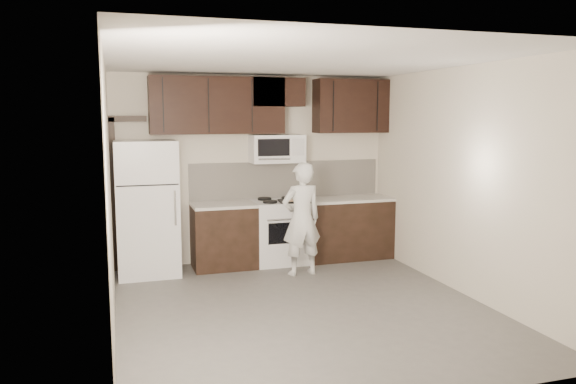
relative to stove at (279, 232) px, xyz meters
name	(u,v)px	position (x,y,z in m)	size (l,w,h in m)	color
floor	(303,308)	(-0.30, -1.94, -0.46)	(4.50, 4.50, 0.00)	#595653
back_wall	(254,169)	(-0.30, 0.31, 0.89)	(4.00, 4.00, 0.00)	beige
ceiling	(304,60)	(-0.30, -1.94, 2.24)	(4.50, 4.50, 0.00)	white
counter_run	(299,231)	(0.30, 0.00, 0.00)	(2.95, 0.64, 0.91)	black
stove	(279,232)	(0.00, 0.00, 0.00)	(0.76, 0.66, 0.94)	white
backsplash	(287,179)	(0.20, 0.30, 0.72)	(2.90, 0.02, 0.54)	silver
upper_cabinets	(270,104)	(-0.09, 0.14, 1.82)	(3.48, 0.35, 0.78)	black
microwave	(277,149)	(0.00, 0.12, 1.19)	(0.76, 0.42, 0.40)	white
refrigerator	(147,208)	(-1.85, -0.05, 0.44)	(0.80, 0.76, 1.80)	white
door_trim	(117,181)	(-2.22, 0.27, 0.79)	(0.50, 0.08, 2.12)	black
saucepan	(295,197)	(0.18, -0.15, 0.52)	(0.32, 0.19, 0.18)	silver
baking_tray	(295,201)	(0.18, -0.15, 0.46)	(0.44, 0.33, 0.02)	black
pizza	(295,199)	(0.18, -0.15, 0.48)	(0.30, 0.30, 0.02)	#CCAC89
person	(302,219)	(0.11, -0.67, 0.30)	(0.55, 0.36, 1.51)	silver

